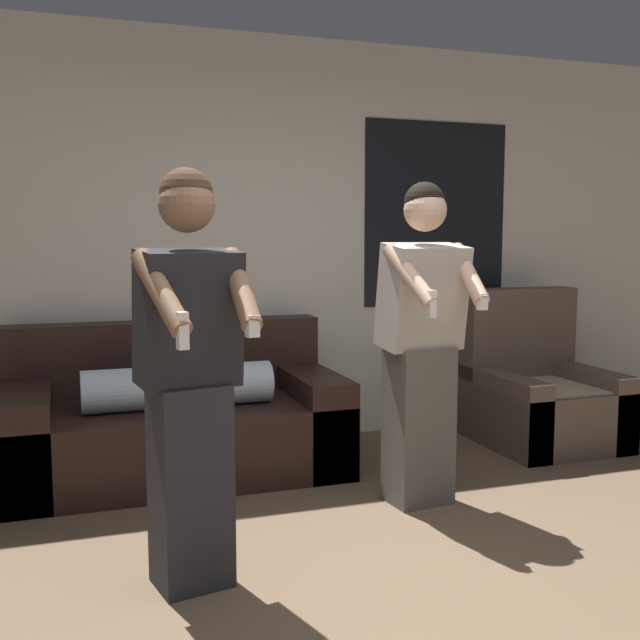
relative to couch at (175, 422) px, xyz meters
name	(u,v)px	position (x,y,z in m)	size (l,w,h in m)	color
wall_back	(258,242)	(0.64, 0.51, 1.05)	(6.88, 0.07, 2.70)	beige
couch	(175,422)	(0.00, 0.00, 0.00)	(1.92, 0.96, 0.87)	black
armchair	(539,396)	(2.44, -0.12, 0.01)	(0.83, 0.87, 1.03)	brown
person_left	(190,377)	(-0.14, -1.48, 0.55)	(0.45, 0.52, 1.65)	#28282D
person_right	(422,343)	(1.14, -0.93, 0.54)	(0.48, 0.51, 1.67)	#56514C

